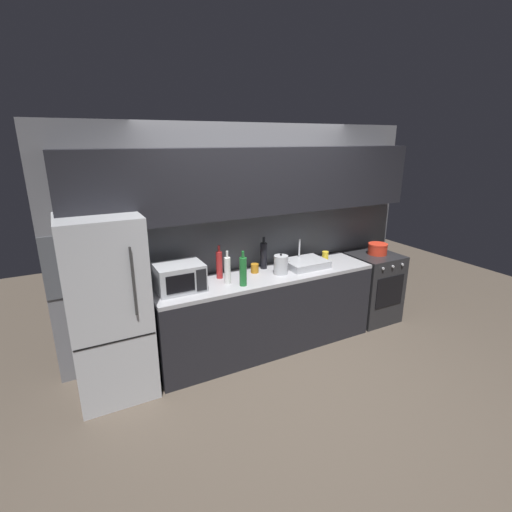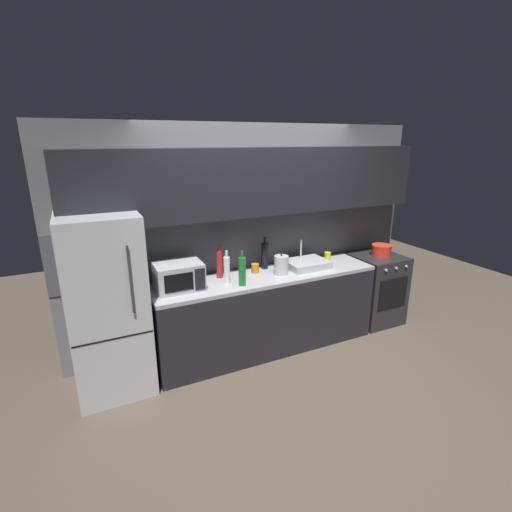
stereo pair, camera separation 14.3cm
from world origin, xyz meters
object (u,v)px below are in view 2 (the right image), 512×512
object	(u,v)px
kettle	(281,265)
mug_amber	(255,268)
wine_bottle_green	(242,271)
cooking_pot	(381,250)
mug_yellow	(327,256)
oven_range	(375,288)
wine_bottle_red	(219,264)
wine_bottle_dark	(265,255)
microwave	(179,276)
wine_bottle_white	(227,270)
refrigerator	(108,306)

from	to	relation	value
kettle	mug_amber	bearing A→B (deg)	145.62
wine_bottle_green	cooking_pot	bearing A→B (deg)	4.61
wine_bottle_green	mug_yellow	size ratio (longest dim) A/B	3.58
mug_amber	cooking_pot	world-z (taller)	cooking_pot
oven_range	wine_bottle_green	bearing A→B (deg)	-175.35
kettle	cooking_pot	bearing A→B (deg)	1.60
wine_bottle_red	wine_bottle_green	bearing A→B (deg)	-67.49
wine_bottle_green	wine_bottle_red	world-z (taller)	wine_bottle_green
wine_bottle_green	wine_bottle_dark	xyz separation A→B (m)	(0.44, 0.37, 0.00)
microwave	wine_bottle_dark	xyz separation A→B (m)	(1.05, 0.19, 0.02)
microwave	wine_bottle_white	size ratio (longest dim) A/B	1.32
kettle	wine_bottle_red	world-z (taller)	wine_bottle_red
wine_bottle_green	mug_amber	world-z (taller)	wine_bottle_green
wine_bottle_dark	mug_amber	world-z (taller)	wine_bottle_dark
wine_bottle_white	wine_bottle_dark	world-z (taller)	wine_bottle_dark
refrigerator	mug_amber	size ratio (longest dim) A/B	16.85
mug_amber	wine_bottle_white	bearing A→B (deg)	-158.37
oven_range	refrigerator	bearing A→B (deg)	179.98
wine_bottle_red	refrigerator	bearing A→B (deg)	-172.58
microwave	mug_amber	distance (m)	0.90
oven_range	microwave	xyz separation A→B (m)	(-2.59, 0.02, 0.58)
refrigerator	wine_bottle_dark	size ratio (longest dim) A/B	4.63
mug_yellow	cooking_pot	xyz separation A→B (m)	(0.74, -0.14, 0.02)
wine_bottle_white	cooking_pot	bearing A→B (deg)	0.95
kettle	wine_bottle_green	xyz separation A→B (m)	(-0.52, -0.12, 0.05)
oven_range	wine_bottle_green	distance (m)	2.08
refrigerator	mug_amber	world-z (taller)	refrigerator
microwave	wine_bottle_red	xyz separation A→B (m)	(0.48, 0.13, 0.02)
microwave	mug_amber	size ratio (longest dim) A/B	4.51
refrigerator	mug_yellow	world-z (taller)	refrigerator
microwave	mug_amber	xyz separation A→B (m)	(0.89, 0.10, -0.08)
wine_bottle_red	wine_bottle_white	bearing A→B (deg)	-86.15
microwave	wine_bottle_red	distance (m)	0.49
microwave	wine_bottle_green	size ratio (longest dim) A/B	1.26
microwave	wine_bottle_dark	size ratio (longest dim) A/B	1.24
wine_bottle_white	wine_bottle_red	bearing A→B (deg)	93.85
wine_bottle_white	mug_yellow	distance (m)	1.41
refrigerator	wine_bottle_dark	distance (m)	1.75
wine_bottle_dark	mug_yellow	distance (m)	0.84
wine_bottle_red	wine_bottle_dark	bearing A→B (deg)	5.58
kettle	cooking_pot	size ratio (longest dim) A/B	0.95
kettle	wine_bottle_white	distance (m)	0.64
wine_bottle_dark	wine_bottle_white	bearing A→B (deg)	-156.64
mug_amber	wine_bottle_green	bearing A→B (deg)	-134.72
wine_bottle_green	wine_bottle_dark	world-z (taller)	wine_bottle_dark
wine_bottle_green	wine_bottle_white	distance (m)	0.17
oven_range	microwave	distance (m)	2.65
refrigerator	wine_bottle_red	bearing A→B (deg)	7.42
oven_range	mug_yellow	bearing A→B (deg)	168.85
wine_bottle_dark	mug_yellow	xyz separation A→B (m)	(0.83, -0.07, -0.11)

